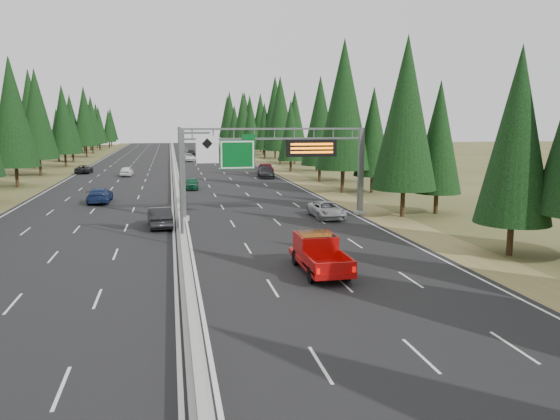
{
  "coord_description": "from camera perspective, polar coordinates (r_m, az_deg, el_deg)",
  "views": [
    {
      "loc": [
        -0.64,
        -11.71,
        8.42
      ],
      "look_at": [
        5.74,
        20.0,
        3.17
      ],
      "focal_mm": 35.0,
      "sensor_mm": 36.0,
      "label": 1
    }
  ],
  "objects": [
    {
      "name": "road",
      "position": [
        92.09,
        -10.96,
        3.84
      ],
      "size": [
        32.0,
        260.0,
        0.08
      ],
      "primitive_type": "cube",
      "color": "black",
      "rests_on": "ground"
    },
    {
      "name": "shoulder_left",
      "position": [
        93.67,
        -21.93,
        3.42
      ],
      "size": [
        3.6,
        260.0,
        0.06
      ],
      "primitive_type": "cube",
      "color": "#4C4D24",
      "rests_on": "ground"
    },
    {
      "name": "car_ahead_green",
      "position": [
        68.89,
        -9.23,
        2.75
      ],
      "size": [
        1.89,
        4.26,
        1.42
      ],
      "primitive_type": "imported",
      "rotation": [
        0.0,
        0.0,
        -0.05
      ],
      "color": "#125130",
      "rests_on": "road"
    },
    {
      "name": "car_ahead_dkgrey",
      "position": [
        82.21,
        -1.5,
        3.97
      ],
      "size": [
        2.72,
        5.76,
        1.62
      ],
      "primitive_type": "imported",
      "rotation": [
        0.0,
        0.0,
        -0.08
      ],
      "color": "black",
      "rests_on": "road"
    },
    {
      "name": "shoulder_right",
      "position": [
        93.92,
        -0.01,
        4.1
      ],
      "size": [
        3.6,
        260.0,
        0.06
      ],
      "primitive_type": "cube",
      "color": "olive",
      "rests_on": "ground"
    },
    {
      "name": "car_onc_blue",
      "position": [
        59.7,
        -18.31,
        1.49
      ],
      "size": [
        2.28,
        5.47,
        1.58
      ],
      "primitive_type": "imported",
      "rotation": [
        0.0,
        0.0,
        3.13
      ],
      "color": "navy",
      "rests_on": "road"
    },
    {
      "name": "car_onc_far",
      "position": [
        94.8,
        -19.8,
        4.05
      ],
      "size": [
        2.48,
        5.01,
        1.37
      ],
      "primitive_type": "imported",
      "rotation": [
        0.0,
        0.0,
        3.1
      ],
      "color": "black",
      "rests_on": "road"
    },
    {
      "name": "car_ahead_dkred",
      "position": [
        88.35,
        -1.48,
        4.31
      ],
      "size": [
        1.81,
        4.78,
        1.56
      ],
      "primitive_type": "imported",
      "rotation": [
        0.0,
        0.0,
        0.03
      ],
      "color": "#4C0A18",
      "rests_on": "road"
    },
    {
      "name": "car_onc_near",
      "position": [
        44.48,
        -12.46,
        -0.73
      ],
      "size": [
        2.16,
        5.09,
        1.63
      ],
      "primitive_type": "imported",
      "rotation": [
        0.0,
        0.0,
        3.23
      ],
      "color": "black",
      "rests_on": "road"
    },
    {
      "name": "hov_sign_pole",
      "position": [
        36.88,
        -9.44,
        3.35
      ],
      "size": [
        2.8,
        0.5,
        8.0
      ],
      "color": "slate",
      "rests_on": "road"
    },
    {
      "name": "silver_minivan",
      "position": [
        47.92,
        4.87,
        0.04
      ],
      "size": [
        2.54,
        5.22,
        1.43
      ],
      "primitive_type": "imported",
      "rotation": [
        0.0,
        0.0,
        0.03
      ],
      "color": "#ABACB0",
      "rests_on": "road"
    },
    {
      "name": "sign_gantry",
      "position": [
        47.66,
        0.21,
        5.44
      ],
      "size": [
        16.75,
        0.98,
        7.8
      ],
      "color": "slate",
      "rests_on": "road"
    },
    {
      "name": "median_barrier",
      "position": [
        92.06,
        -10.97,
        4.07
      ],
      "size": [
        0.7,
        260.0,
        0.85
      ],
      "color": "#9B9A95",
      "rests_on": "road"
    },
    {
      "name": "tree_row_right",
      "position": [
        87.03,
        3.63,
        9.98
      ],
      "size": [
        11.87,
        242.46,
        18.74
      ],
      "color": "black",
      "rests_on": "ground"
    },
    {
      "name": "car_ahead_white",
      "position": [
        118.2,
        -9.54,
        5.44
      ],
      "size": [
        3.05,
        5.93,
        1.6
      ],
      "primitive_type": "imported",
      "rotation": [
        0.0,
        0.0,
        0.07
      ],
      "color": "white",
      "rests_on": "road"
    },
    {
      "name": "red_pickup",
      "position": [
        30.99,
        3.94,
        -4.27
      ],
      "size": [
        2.22,
        6.2,
        2.02
      ],
      "color": "black",
      "rests_on": "road"
    },
    {
      "name": "car_onc_white",
      "position": [
        87.8,
        -15.74,
        3.92
      ],
      "size": [
        2.03,
        4.52,
        1.51
      ],
      "primitive_type": "imported",
      "rotation": [
        0.0,
        0.0,
        3.08
      ],
      "color": "white",
      "rests_on": "road"
    },
    {
      "name": "car_ahead_far",
      "position": [
        139.18,
        -9.27,
        5.99
      ],
      "size": [
        1.95,
        4.6,
        1.55
      ],
      "primitive_type": "imported",
      "rotation": [
        0.0,
        0.0,
        0.03
      ],
      "color": "black",
      "rests_on": "road"
    }
  ]
}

